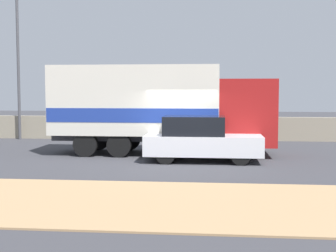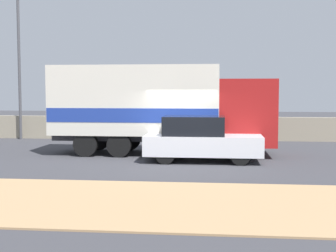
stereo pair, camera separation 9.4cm
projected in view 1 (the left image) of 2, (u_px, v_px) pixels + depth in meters
ground_plane at (180, 162)px, 16.11m from camera, size 80.00×80.00×0.00m
dirt_shoulder_foreground at (159, 202)px, 10.23m from camera, size 60.00×4.43×0.04m
stone_wall_backdrop at (191, 128)px, 23.42m from camera, size 60.00×0.35×1.17m
street_lamp at (18, 55)px, 23.45m from camera, size 0.56×0.28×7.45m
box_truck at (158, 106)px, 18.12m from camera, size 8.50×2.45×3.41m
car_hatchback at (201, 139)px, 16.26m from camera, size 4.03×1.71×1.59m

